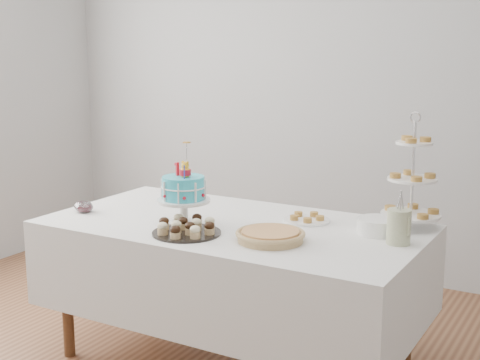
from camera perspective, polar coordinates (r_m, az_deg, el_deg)
The scene contains 11 objects.
walls at distance 3.07m, azimuth -3.50°, elevation 5.53°, with size 5.04×4.04×2.70m.
table at distance 3.49m, azimuth -0.60°, elevation -7.32°, with size 1.92×1.02×0.77m.
birthday_cake at distance 3.40m, azimuth -4.83°, elevation -1.86°, with size 0.27×0.27×0.42m.
cupcake_tray at distance 3.23m, azimuth -4.59°, elevation -3.98°, with size 0.33×0.33×0.08m.
pie at distance 3.11m, azimuth 2.61°, elevation -4.73°, with size 0.33×0.33×0.05m.
tiered_stand at distance 3.41m, azimuth 14.50°, elevation 0.02°, with size 0.30×0.30×0.58m.
plate_stack at distance 3.29m, azimuth 11.65°, elevation -3.88°, with size 0.20×0.20×0.08m.
pastry_plate at distance 3.47m, azimuth 5.72°, elevation -3.28°, with size 0.24×0.24×0.04m.
jam_bowl_a at distance 3.76m, azimuth -13.22°, elevation -2.20°, with size 0.10×0.10×0.06m.
jam_bowl_b at distance 3.74m, azimuth -13.15°, elevation -2.31°, with size 0.10×0.10×0.06m.
utensil_pitcher at distance 3.14m, azimuth 13.41°, elevation -3.78°, with size 0.11×0.11×0.25m.
Camera 1 is at (1.68, -2.54, 1.66)m, focal length 50.00 mm.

